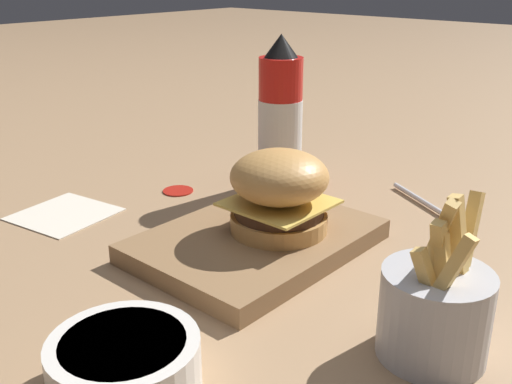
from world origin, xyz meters
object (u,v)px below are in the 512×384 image
object	(u,v)px
burger	(279,191)
fries_basket	(435,310)
side_bowl	(125,363)
spoon	(442,213)
ketchup_bottle	(280,121)
serving_board	(256,241)

from	to	relation	value
burger	fries_basket	world-z (taller)	fries_basket
side_bowl	fries_basket	bearing A→B (deg)	-38.26
side_bowl	spoon	bearing A→B (deg)	-4.04
ketchup_bottle	spoon	world-z (taller)	ketchup_bottle
fries_basket	burger	bearing A→B (deg)	72.48
burger	serving_board	bearing A→B (deg)	144.16
burger	ketchup_bottle	world-z (taller)	ketchup_bottle
burger	side_bowl	world-z (taller)	burger
ketchup_bottle	side_bowl	xyz separation A→B (m)	(-0.44, -0.20, -0.08)
spoon	side_bowl	bearing A→B (deg)	-64.76
serving_board	spoon	distance (m)	0.27
serving_board	spoon	size ratio (longest dim) A/B	1.79
ketchup_bottle	spoon	bearing A→B (deg)	-77.39
burger	spoon	world-z (taller)	burger
burger	side_bowl	distance (m)	0.29
fries_basket	spoon	bearing A→B (deg)	23.43
serving_board	fries_basket	bearing A→B (deg)	-101.59
spoon	fries_basket	bearing A→B (deg)	-37.28
burger	ketchup_bottle	xyz separation A→B (m)	(0.16, 0.13, 0.03)
fries_basket	side_bowl	xyz separation A→B (m)	(-0.20, 0.16, -0.02)
spoon	burger	bearing A→B (deg)	-86.71
burger	side_bowl	size ratio (longest dim) A/B	0.95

